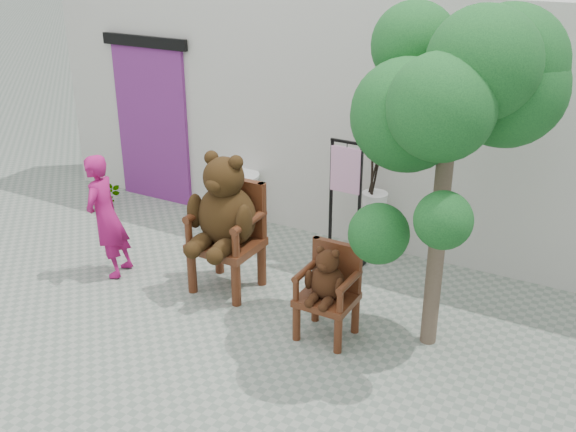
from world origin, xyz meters
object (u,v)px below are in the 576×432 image
object	(u,v)px
chair_small	(328,283)
tree	(460,91)
chair_big	(226,215)
display_stand	(344,219)
cafe_table	(237,193)
stool_bucket	(374,207)
person	(106,217)

from	to	relation	value
chair_small	tree	bearing A→B (deg)	29.67
chair_big	display_stand	world-z (taller)	chair_big
chair_big	cafe_table	distance (m)	1.77
chair_big	cafe_table	bearing A→B (deg)	119.79
chair_small	stool_bucket	bearing A→B (deg)	99.06
chair_small	person	world-z (taller)	person
stool_bucket	tree	bearing A→B (deg)	-46.31
stool_bucket	tree	distance (m)	2.47
chair_big	chair_small	world-z (taller)	chair_big
person	tree	xyz separation A→B (m)	(3.64, 0.59, 1.69)
person	display_stand	bearing A→B (deg)	109.59
tree	chair_big	bearing A→B (deg)	-174.34
chair_big	chair_small	bearing A→B (deg)	-12.39
chair_small	cafe_table	xyz separation A→B (m)	(-2.21, 1.79, -0.12)
display_stand	tree	distance (m)	2.46
chair_big	chair_small	distance (m)	1.43
cafe_table	stool_bucket	size ratio (longest dim) A/B	0.48
chair_small	cafe_table	world-z (taller)	chair_small
chair_big	tree	world-z (taller)	tree
chair_small	chair_big	bearing A→B (deg)	167.61
stool_bucket	tree	world-z (taller)	tree
person	stool_bucket	bearing A→B (deg)	113.38
chair_small	display_stand	xyz separation A→B (m)	(-0.49, 1.41, 0.02)
cafe_table	display_stand	xyz separation A→B (m)	(1.72, -0.38, 0.14)
display_stand	stool_bucket	size ratio (longest dim) A/B	1.04
chair_small	tree	distance (m)	2.11
cafe_table	tree	bearing A→B (deg)	-21.95
display_stand	tree	bearing A→B (deg)	-30.23
chair_small	tree	xyz separation A→B (m)	(0.92, 0.53, 1.83)
stool_bucket	person	bearing A→B (deg)	-142.67
person	display_stand	xyz separation A→B (m)	(2.23, 1.48, -0.11)
person	chair_big	bearing A→B (deg)	91.19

